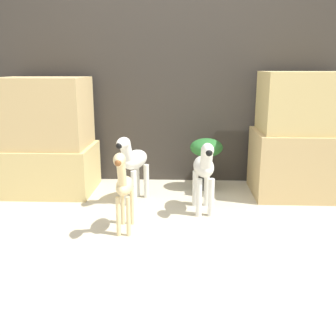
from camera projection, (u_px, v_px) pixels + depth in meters
ground_plane at (168, 237)px, 2.60m from camera, size 14.00×14.00×0.00m
wall_back at (174, 66)px, 3.67m from camera, size 6.40×0.08×2.20m
rock_pillar_left at (46, 138)px, 3.46m from camera, size 0.81×0.63×1.01m
rock_pillar_right at (303, 138)px, 3.36m from camera, size 0.81×0.63×1.05m
zebra_right at (204, 169)px, 2.97m from camera, size 0.18×0.45×0.57m
zebra_left at (133, 162)px, 3.19m from camera, size 0.26×0.45×0.57m
giraffe_figurine at (124, 184)px, 2.60m from camera, size 0.11×0.41×0.58m
potted_palm_front at (206, 152)px, 3.53m from camera, size 0.29×0.29×0.47m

